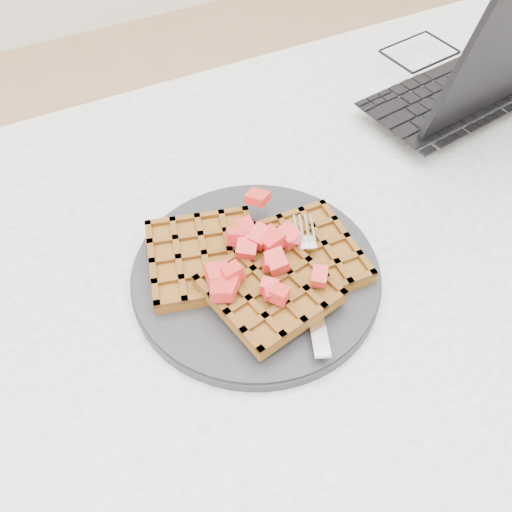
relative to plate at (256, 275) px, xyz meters
The scene contains 7 objects.
ground 0.77m from the plate, ahead, with size 4.00×4.00×0.00m, color tan.
table 0.17m from the plate, ahead, with size 1.20×0.80×0.75m.
plate is the anchor object (origin of this frame).
waffles 0.02m from the plate, 87.49° to the right, with size 0.23×0.21×0.03m.
strawberry_pile 0.05m from the plate, 135.00° to the left, with size 0.15×0.15×0.02m, color #A61316, non-canonical shape.
fork 0.06m from the plate, 43.20° to the right, with size 0.02×0.18×0.02m, color silver, non-canonical shape.
laptop 0.46m from the plate, 23.01° to the left, with size 0.37×0.29×0.23m.
Camera 1 is at (-0.28, -0.34, 1.25)m, focal length 40.00 mm.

